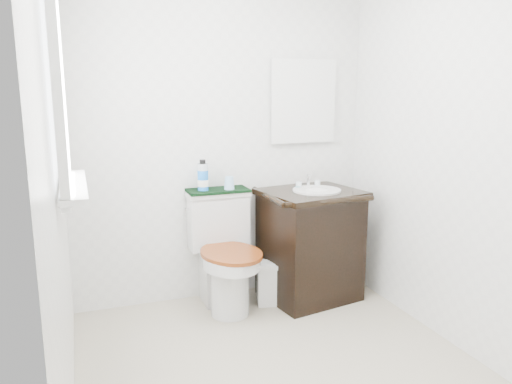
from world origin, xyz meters
TOP-DOWN VIEW (x-y plane):
  - floor at (0.00, 0.00)m, footprint 2.40×2.40m
  - wall_back at (0.00, 1.20)m, footprint 2.40×0.00m
  - wall_front at (0.00, -1.20)m, footprint 2.40×0.00m
  - wall_left at (-1.10, 0.00)m, footprint 0.00×2.40m
  - wall_right at (1.10, 0.00)m, footprint 0.00×2.40m
  - window at (-1.07, 0.25)m, footprint 0.02×0.70m
  - mirror at (0.63, 1.18)m, footprint 0.50×0.02m
  - toilet at (-0.07, 0.97)m, footprint 0.46×0.66m
  - vanity at (0.58, 0.90)m, footprint 0.76×0.68m
  - trash_bin at (0.26, 0.89)m, footprint 0.25×0.22m
  - towel at (-0.07, 1.09)m, footprint 0.44×0.22m
  - mouthwash_bottle at (-0.18, 1.09)m, footprint 0.08×0.08m
  - cup at (0.00, 1.06)m, footprint 0.07×0.07m
  - soap_bar at (0.52, 1.00)m, footprint 0.06×0.04m

SIDE VIEW (x-z plane):
  - floor at x=0.00m, z-range 0.00..0.00m
  - trash_bin at x=0.26m, z-range 0.00..0.32m
  - toilet at x=-0.07m, z-range -0.05..0.77m
  - vanity at x=0.58m, z-range -0.03..0.89m
  - soap_bar at x=0.52m, z-range 0.82..0.84m
  - towel at x=-0.07m, z-range 0.82..0.84m
  - cup at x=0.00m, z-range 0.84..0.93m
  - mouthwash_bottle at x=-0.18m, z-range 0.83..1.05m
  - wall_back at x=0.00m, z-range 0.00..2.40m
  - wall_front at x=0.00m, z-range 0.00..2.40m
  - wall_left at x=-1.10m, z-range 0.00..2.40m
  - wall_right at x=1.10m, z-range 0.00..2.40m
  - mirror at x=0.63m, z-range 1.15..1.75m
  - window at x=-1.07m, z-range 1.10..2.00m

